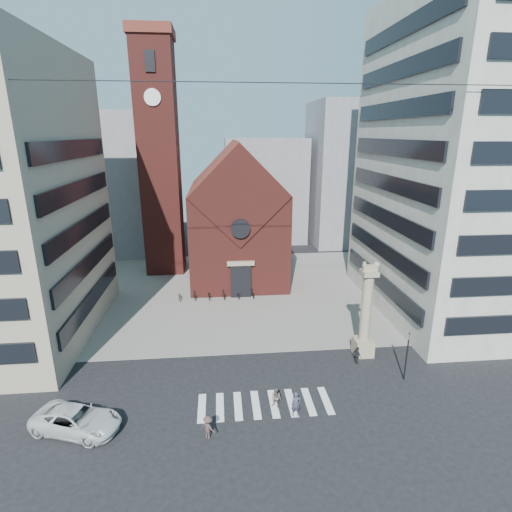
{
  "coord_description": "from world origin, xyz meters",
  "views": [
    {
      "loc": [
        -2.41,
        -27.34,
        18.89
      ],
      "look_at": [
        0.96,
        8.0,
        7.89
      ],
      "focal_mm": 28.0,
      "sensor_mm": 36.0,
      "label": 1
    }
  ],
  "objects_px": {
    "lion_column": "(365,319)",
    "pedestrian_2": "(357,355)",
    "white_car": "(76,420)",
    "pedestrian_1": "(276,398)",
    "pedestrian_0": "(296,404)",
    "traffic_light": "(407,354)",
    "scooter_0": "(180,297)"
  },
  "relations": [
    {
      "from": "lion_column",
      "to": "white_car",
      "type": "bearing_deg",
      "value": -161.35
    },
    {
      "from": "lion_column",
      "to": "pedestrian_2",
      "type": "height_order",
      "value": "lion_column"
    },
    {
      "from": "lion_column",
      "to": "pedestrian_0",
      "type": "relative_size",
      "value": 4.68
    },
    {
      "from": "white_car",
      "to": "pedestrian_2",
      "type": "distance_m",
      "value": 21.97
    },
    {
      "from": "white_car",
      "to": "traffic_light",
      "type": "bearing_deg",
      "value": -63.77
    },
    {
      "from": "scooter_0",
      "to": "pedestrian_2",
      "type": "bearing_deg",
      "value": -48.8
    },
    {
      "from": "traffic_light",
      "to": "lion_column",
      "type": "bearing_deg",
      "value": 116.46
    },
    {
      "from": "lion_column",
      "to": "pedestrian_2",
      "type": "xyz_separation_m",
      "value": [
        -1.01,
        -1.38,
        -2.68
      ]
    },
    {
      "from": "pedestrian_0",
      "to": "pedestrian_1",
      "type": "relative_size",
      "value": 1.19
    },
    {
      "from": "pedestrian_1",
      "to": "scooter_0",
      "type": "relative_size",
      "value": 0.93
    },
    {
      "from": "pedestrian_1",
      "to": "traffic_light",
      "type": "bearing_deg",
      "value": 47.96
    },
    {
      "from": "pedestrian_2",
      "to": "pedestrian_1",
      "type": "bearing_deg",
      "value": 102.94
    },
    {
      "from": "lion_column",
      "to": "traffic_light",
      "type": "height_order",
      "value": "lion_column"
    },
    {
      "from": "scooter_0",
      "to": "lion_column",
      "type": "bearing_deg",
      "value": -44.36
    },
    {
      "from": "scooter_0",
      "to": "pedestrian_1",
      "type": "bearing_deg",
      "value": -72.98
    },
    {
      "from": "lion_column",
      "to": "pedestrian_1",
      "type": "height_order",
      "value": "lion_column"
    },
    {
      "from": "lion_column",
      "to": "traffic_light",
      "type": "relative_size",
      "value": 2.02
    },
    {
      "from": "lion_column",
      "to": "pedestrian_0",
      "type": "bearing_deg",
      "value": -135.11
    },
    {
      "from": "lion_column",
      "to": "pedestrian_2",
      "type": "distance_m",
      "value": 3.18
    },
    {
      "from": "traffic_light",
      "to": "scooter_0",
      "type": "relative_size",
      "value": 2.55
    },
    {
      "from": "lion_column",
      "to": "pedestrian_2",
      "type": "relative_size",
      "value": 5.6
    },
    {
      "from": "pedestrian_0",
      "to": "pedestrian_2",
      "type": "xyz_separation_m",
      "value": [
        6.44,
        6.04,
        -0.15
      ]
    },
    {
      "from": "traffic_light",
      "to": "pedestrian_0",
      "type": "xyz_separation_m",
      "value": [
        -9.44,
        -3.42,
        -1.36
      ]
    },
    {
      "from": "white_car",
      "to": "pedestrian_1",
      "type": "height_order",
      "value": "white_car"
    },
    {
      "from": "pedestrian_0",
      "to": "pedestrian_2",
      "type": "relative_size",
      "value": 1.2
    },
    {
      "from": "pedestrian_0",
      "to": "scooter_0",
      "type": "xyz_separation_m",
      "value": [
        -9.79,
        21.03,
        -0.43
      ]
    },
    {
      "from": "pedestrian_1",
      "to": "scooter_0",
      "type": "height_order",
      "value": "pedestrian_1"
    },
    {
      "from": "white_car",
      "to": "pedestrian_2",
      "type": "xyz_separation_m",
      "value": [
        21.11,
        6.08,
        -0.04
      ]
    },
    {
      "from": "pedestrian_2",
      "to": "pedestrian_0",
      "type": "bearing_deg",
      "value": 112.79
    },
    {
      "from": "traffic_light",
      "to": "pedestrian_1",
      "type": "xyz_separation_m",
      "value": [
        -10.69,
        -2.43,
        -1.51
      ]
    },
    {
      "from": "traffic_light",
      "to": "white_car",
      "type": "bearing_deg",
      "value": -171.82
    },
    {
      "from": "pedestrian_0",
      "to": "scooter_0",
      "type": "bearing_deg",
      "value": 117.03
    }
  ]
}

